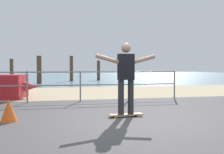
{
  "coord_description": "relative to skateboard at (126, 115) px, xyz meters",
  "views": [
    {
      "loc": [
        -1.53,
        -5.15,
        1.17
      ],
      "look_at": [
        0.03,
        2.0,
        0.9
      ],
      "focal_mm": 41.4,
      "sensor_mm": 36.0,
      "label": 1
    }
  ],
  "objects": [
    {
      "name": "groyne_post_0",
      "position": [
        -5.23,
        17.25,
        0.89
      ],
      "size": [
        0.3,
        0.3,
        1.91
      ],
      "primitive_type": "cylinder",
      "color": "#513826",
      "rests_on": "ground"
    },
    {
      "name": "sea_surface",
      "position": [
        -0.06,
        34.37,
        -0.07
      ],
      "size": [
        72.0,
        50.0,
        0.04
      ],
      "primitive_type": "cube",
      "color": "slate",
      "rests_on": "ground"
    },
    {
      "name": "groyne_post_3",
      "position": [
        2.2,
        17.29,
        0.84
      ],
      "size": [
        0.28,
        0.28,
        1.81
      ],
      "primitive_type": "cylinder",
      "color": "#513826",
      "rests_on": "ground"
    },
    {
      "name": "traffic_cone",
      "position": [
        -2.57,
        0.01,
        0.18
      ],
      "size": [
        0.36,
        0.36,
        0.5
      ],
      "primitive_type": "cone",
      "color": "#E55919",
      "rests_on": "ground"
    },
    {
      "name": "skateboard",
      "position": [
        0.0,
        0.0,
        0.0
      ],
      "size": [
        0.81,
        0.25,
        0.08
      ],
      "color": "brown",
      "rests_on": "ground"
    },
    {
      "name": "ground_plane",
      "position": [
        -0.06,
        -1.63,
        -0.07
      ],
      "size": [
        24.0,
        10.0,
        0.04
      ],
      "primitive_type": "cube",
      "color": "#474444",
      "rests_on": "ground"
    },
    {
      "name": "beach_strip",
      "position": [
        -0.06,
        6.37,
        -0.07
      ],
      "size": [
        24.0,
        6.0,
        0.04
      ],
      "primitive_type": "cube",
      "color": "tan",
      "rests_on": "ground"
    },
    {
      "name": "groyne_post_2",
      "position": [
        -0.28,
        16.57,
        1.02
      ],
      "size": [
        0.29,
        0.29,
        2.17
      ],
      "primitive_type": "cylinder",
      "color": "#513826",
      "rests_on": "ground"
    },
    {
      "name": "groyne_post_1",
      "position": [
        -2.75,
        13.37,
        0.94
      ],
      "size": [
        0.34,
        0.34,
        2.02
      ],
      "primitive_type": "cylinder",
      "color": "#513826",
      "rests_on": "ground"
    },
    {
      "name": "skateboarder",
      "position": [
        -0.0,
        -0.0,
        0.95
      ],
      "size": [
        1.45,
        0.22,
        1.65
      ],
      "color": "#26262B",
      "rests_on": "skateboard"
    },
    {
      "name": "railing_fence",
      "position": [
        -2.51,
        2.97,
        0.63
      ],
      "size": [
        10.4,
        0.05,
        1.05
      ],
      "color": "slate",
      "rests_on": "ground"
    }
  ]
}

